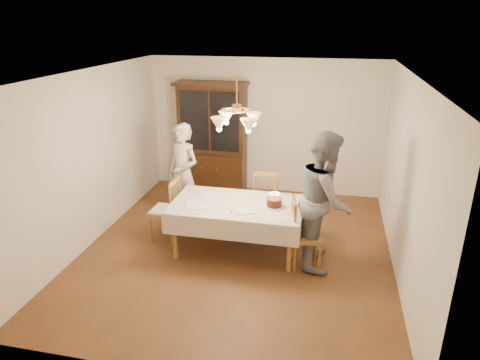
% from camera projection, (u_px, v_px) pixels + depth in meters
% --- Properties ---
extents(ground, '(5.00, 5.00, 0.00)m').
position_uv_depth(ground, '(237.00, 249.00, 6.46)').
color(ground, '#532F17').
rests_on(ground, ground).
extents(room_shell, '(5.00, 5.00, 5.00)m').
position_uv_depth(room_shell, '(237.00, 149.00, 5.90)').
color(room_shell, white).
rests_on(room_shell, ground).
extents(dining_table, '(1.90, 1.10, 0.76)m').
position_uv_depth(dining_table, '(237.00, 208.00, 6.22)').
color(dining_table, brown).
rests_on(dining_table, ground).
extents(china_hutch, '(1.38, 0.54, 2.16)m').
position_uv_depth(china_hutch, '(212.00, 140.00, 8.35)').
color(china_hutch, black).
rests_on(china_hutch, ground).
extents(chair_far_side, '(0.47, 0.45, 1.00)m').
position_uv_depth(chair_far_side, '(266.00, 200.00, 7.09)').
color(chair_far_side, brown).
rests_on(chair_far_side, ground).
extents(chair_left_end, '(0.44, 0.46, 1.00)m').
position_uv_depth(chair_left_end, '(165.00, 211.00, 6.66)').
color(chair_left_end, brown).
rests_on(chair_left_end, ground).
extents(chair_right_end, '(0.49, 0.51, 1.00)m').
position_uv_depth(chair_right_end, '(305.00, 236.00, 5.92)').
color(chair_right_end, brown).
rests_on(chair_right_end, ground).
extents(elderly_woman, '(0.73, 0.63, 1.69)m').
position_uv_depth(elderly_woman, '(183.00, 173.00, 7.16)').
color(elderly_woman, beige).
rests_on(elderly_woman, ground).
extents(adult_in_grey, '(0.74, 0.94, 1.91)m').
position_uv_depth(adult_in_grey, '(325.00, 200.00, 5.83)').
color(adult_in_grey, slate).
rests_on(adult_in_grey, ground).
extents(birthday_cake, '(0.30, 0.30, 0.21)m').
position_uv_depth(birthday_cake, '(274.00, 203.00, 6.07)').
color(birthday_cake, white).
rests_on(birthday_cake, dining_table).
extents(place_setting_near_left, '(0.39, 0.24, 0.02)m').
position_uv_depth(place_setting_near_left, '(196.00, 206.00, 6.08)').
color(place_setting_near_left, white).
rests_on(place_setting_near_left, dining_table).
extents(place_setting_near_right, '(0.38, 0.24, 0.02)m').
position_uv_depth(place_setting_near_right, '(244.00, 211.00, 5.93)').
color(place_setting_near_right, white).
rests_on(place_setting_near_right, dining_table).
extents(place_setting_far_left, '(0.40, 0.25, 0.02)m').
position_uv_depth(place_setting_far_left, '(207.00, 193.00, 6.55)').
color(place_setting_far_left, white).
rests_on(place_setting_far_left, dining_table).
extents(chandelier, '(0.62, 0.62, 0.73)m').
position_uv_depth(chandelier, '(237.00, 121.00, 5.76)').
color(chandelier, '#BF8C3F').
rests_on(chandelier, ground).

